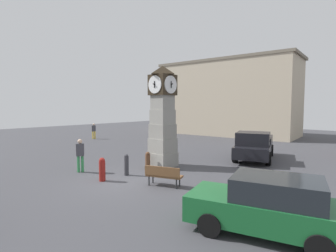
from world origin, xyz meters
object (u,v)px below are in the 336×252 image
clock_tower (163,118)px  bollard_far_row (102,169)px  bench (163,175)px  pedestrian_crossing_lot (94,130)px  bollard_near_tower (148,160)px  pedestrian_by_cars (80,153)px  bollard_mid_row (126,165)px  car_end_of_row (268,205)px  pickup_truck (254,145)px

clock_tower → bollard_far_row: clock_tower is taller
bench → pedestrian_crossing_lot: size_ratio=1.02×
bollard_near_tower → pedestrian_by_cars: bearing=-127.7°
clock_tower → bollard_far_row: 4.59m
bollard_mid_row → car_end_of_row: size_ratio=0.24×
clock_tower → bollard_near_tower: bearing=-98.8°
bollard_near_tower → bench: 3.22m
bollard_near_tower → bench: (2.76, -1.66, 0.03)m
pedestrian_by_cars → pickup_truck: bearing=60.5°
pickup_truck → bench: 8.26m
car_end_of_row → pedestrian_crossing_lot: pedestrian_crossing_lot is taller
bollard_far_row → pedestrian_by_cars: 2.31m
pedestrian_by_cars → bollard_mid_row: bearing=28.0°
bollard_near_tower → pickup_truck: 7.31m
bollard_near_tower → pedestrian_crossing_lot: 14.98m
car_end_of_row → pedestrian_crossing_lot: 23.22m
car_end_of_row → pedestrian_by_cars: 9.91m
bollard_near_tower → car_end_of_row: size_ratio=0.22×
bollard_near_tower → pickup_truck: bearing=64.5°
clock_tower → bench: bearing=-46.0°
pickup_truck → bench: pickup_truck is taller
bollard_mid_row → bench: 2.63m
pedestrian_by_cars → car_end_of_row: bearing=-0.2°
bollard_near_tower → bench: bollard_near_tower is taller
bollard_near_tower → bollard_far_row: bearing=-88.4°
bollard_mid_row → bollard_near_tower: bearing=94.6°
bollard_far_row → car_end_of_row: bearing=0.9°
clock_tower → bollard_near_tower: (-0.16, -1.03, -2.32)m
clock_tower → pedestrian_crossing_lot: clock_tower is taller
clock_tower → bollard_mid_row: bearing=-90.7°
bollard_mid_row → bollard_far_row: bearing=-91.8°
bollard_far_row → bench: 2.97m
car_end_of_row → pedestrian_crossing_lot: (-21.72, 8.19, 0.14)m
bollard_far_row → car_end_of_row: 7.66m
bollard_mid_row → pedestrian_by_cars: (-2.30, -1.22, 0.46)m
bollard_near_tower → bench: size_ratio=0.58×
bench → bollard_near_tower: bearing=148.9°
bollard_mid_row → bollard_far_row: 1.39m
bollard_mid_row → clock_tower: bearing=89.3°
bench → clock_tower: bearing=134.0°
bollard_far_row → pickup_truck: size_ratio=0.20×
bench → car_end_of_row: bearing=-13.3°
bollard_near_tower → bollard_far_row: bollard_far_row is taller
pedestrian_by_cars → bollard_far_row: bearing=-4.2°
bollard_near_tower → bollard_mid_row: (0.13, -1.58, 0.06)m
car_end_of_row → pedestrian_crossing_lot: bearing=159.3°
bollard_near_tower → bollard_mid_row: bearing=-85.4°
pickup_truck → pedestrian_crossing_lot: pickup_truck is taller
clock_tower → pickup_truck: bearing=61.7°
pickup_truck → pedestrian_by_cars: (-5.31, -9.38, 0.08)m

